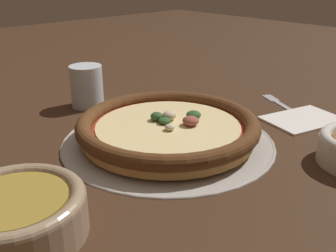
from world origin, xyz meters
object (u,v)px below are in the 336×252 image
object	(u,v)px
napkin	(303,118)
fork	(285,106)
pizza	(168,127)
drinking_cup	(88,86)
bowl_near	(16,213)
pizza_tray	(168,140)

from	to	relation	value
napkin	fork	bearing A→B (deg)	57.86
napkin	fork	distance (m)	0.08
pizza	drinking_cup	size ratio (longest dim) A/B	3.53
pizza	drinking_cup	distance (m)	0.25
napkin	fork	world-z (taller)	napkin
drinking_cup	fork	world-z (taller)	drinking_cup
pizza	drinking_cup	xyz separation A→B (m)	(0.00, 0.25, 0.02)
drinking_cup	bowl_near	bearing A→B (deg)	-132.93
pizza	napkin	xyz separation A→B (m)	(0.26, -0.11, -0.02)
pizza_tray	bowl_near	xyz separation A→B (m)	(-0.30, -0.07, 0.03)
pizza_tray	drinking_cup	size ratio (longest dim) A/B	4.13
pizza	napkin	bearing A→B (deg)	-22.32
pizza_tray	drinking_cup	distance (m)	0.26
pizza	bowl_near	distance (m)	0.30
pizza_tray	bowl_near	distance (m)	0.31
bowl_near	drinking_cup	world-z (taller)	drinking_cup
pizza_tray	bowl_near	bearing A→B (deg)	-166.96
pizza_tray	pizza	bearing A→B (deg)	-6.09
drinking_cup	napkin	distance (m)	0.45
pizza	fork	bearing A→B (deg)	-7.64
napkin	drinking_cup	bearing A→B (deg)	125.60
pizza_tray	pizza	distance (m)	0.02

